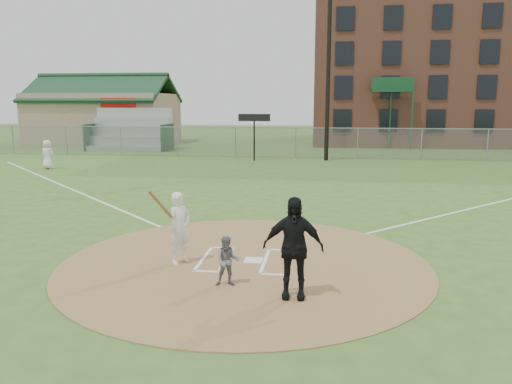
# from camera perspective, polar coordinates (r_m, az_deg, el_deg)

# --- Properties ---
(ground) EXTENTS (140.00, 140.00, 0.00)m
(ground) POSITION_cam_1_polar(r_m,az_deg,el_deg) (11.55, -1.30, -8.12)
(ground) COLOR #396321
(ground) RESTS_ON ground
(dirt_circle) EXTENTS (8.40, 8.40, 0.02)m
(dirt_circle) POSITION_cam_1_polar(r_m,az_deg,el_deg) (11.55, -1.30, -8.07)
(dirt_circle) COLOR #9A7848
(dirt_circle) RESTS_ON ground
(home_plate) EXTENTS (0.42, 0.42, 0.03)m
(home_plate) POSITION_cam_1_polar(r_m,az_deg,el_deg) (11.62, -0.28, -7.83)
(home_plate) COLOR white
(home_plate) RESTS_ON dirt_circle
(foul_line_third) EXTENTS (17.04, 17.04, 0.01)m
(foul_line_third) POSITION_cam_1_polar(r_m,az_deg,el_deg) (22.82, -20.56, 0.41)
(foul_line_third) COLOR white
(foul_line_third) RESTS_ON ground
(catcher) EXTENTS (0.55, 0.46, 1.01)m
(catcher) POSITION_cam_1_polar(r_m,az_deg,el_deg) (10.01, -3.29, -7.88)
(catcher) COLOR slate
(catcher) RESTS_ON dirt_circle
(umpire) EXTENTS (1.14, 0.49, 1.93)m
(umpire) POSITION_cam_1_polar(r_m,az_deg,el_deg) (9.31, 4.26, -6.34)
(umpire) COLOR black
(umpire) RESTS_ON dirt_circle
(ondeck_player) EXTENTS (0.82, 0.57, 1.60)m
(ondeck_player) POSITION_cam_1_polar(r_m,az_deg,el_deg) (29.87, -22.71, 3.98)
(ondeck_player) COLOR white
(ondeck_player) RESTS_ON ground
(batters_boxes) EXTENTS (2.08, 1.88, 0.01)m
(batters_boxes) POSITION_cam_1_polar(r_m,az_deg,el_deg) (11.69, -1.19, -7.77)
(batters_boxes) COLOR white
(batters_boxes) RESTS_ON dirt_circle
(batter_at_plate) EXTENTS (0.85, 1.01, 1.78)m
(batter_at_plate) POSITION_cam_1_polar(r_m,az_deg,el_deg) (11.42, -8.72, -4.04)
(batter_at_plate) COLOR white
(batter_at_plate) RESTS_ON dirt_circle
(outfield_fence) EXTENTS (56.08, 0.08, 2.03)m
(outfield_fence) POSITION_cam_1_polar(r_m,az_deg,el_deg) (32.98, 4.54, 5.63)
(outfield_fence) COLOR slate
(outfield_fence) RESTS_ON ground
(bleachers) EXTENTS (6.08, 3.20, 3.20)m
(bleachers) POSITION_cam_1_polar(r_m,az_deg,el_deg) (39.89, -14.24, 6.96)
(bleachers) COLOR #B7BABF
(bleachers) RESTS_ON ground
(clubhouse) EXTENTS (12.20, 8.71, 6.23)m
(clubhouse) POSITION_cam_1_polar(r_m,az_deg,el_deg) (48.06, -16.88, 8.29)
(clubhouse) COLOR tan
(clubhouse) RESTS_ON ground
(brick_warehouse) EXTENTS (30.00, 17.17, 15.00)m
(brick_warehouse) POSITION_cam_1_polar(r_m,az_deg,el_deg) (51.00, 24.48, 13.67)
(brick_warehouse) COLOR #9B5542
(brick_warehouse) RESTS_ON ground
(light_pole) EXTENTS (1.20, 0.30, 12.22)m
(light_pole) POSITION_cam_1_polar(r_m,az_deg,el_deg) (31.98, 8.31, 15.45)
(light_pole) COLOR black
(light_pole) RESTS_ON ground
(scoreboard_sign) EXTENTS (2.00, 0.10, 2.93)m
(scoreboard_sign) POSITION_cam_1_polar(r_m,az_deg,el_deg) (31.34, -0.21, 7.93)
(scoreboard_sign) COLOR black
(scoreboard_sign) RESTS_ON ground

